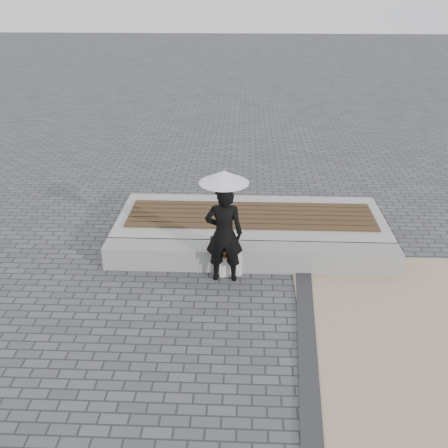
{
  "coord_description": "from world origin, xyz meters",
  "views": [
    {
      "loc": [
        -0.14,
        -6.02,
        4.53
      ],
      "look_at": [
        -0.44,
        1.21,
        1.0
      ],
      "focal_mm": 41.24,
      "sensor_mm": 36.0,
      "label": 1
    }
  ],
  "objects_px": {
    "seating_ledge": "(251,257)",
    "parasol": "(224,177)",
    "woman": "(224,234)",
    "canvas_tote": "(230,264)",
    "handbag": "(221,244)"
  },
  "relations": [
    {
      "from": "handbag",
      "to": "seating_ledge",
      "type": "bearing_deg",
      "value": 13.2
    },
    {
      "from": "parasol",
      "to": "canvas_tote",
      "type": "relative_size",
      "value": 2.46
    },
    {
      "from": "seating_ledge",
      "to": "parasol",
      "type": "height_order",
      "value": "parasol"
    },
    {
      "from": "seating_ledge",
      "to": "handbag",
      "type": "xyz_separation_m",
      "value": [
        -0.51,
        -0.17,
        0.32
      ]
    },
    {
      "from": "canvas_tote",
      "to": "seating_ledge",
      "type": "bearing_deg",
      "value": 24.9
    },
    {
      "from": "parasol",
      "to": "canvas_tote",
      "type": "distance_m",
      "value": 1.6
    },
    {
      "from": "handbag",
      "to": "canvas_tote",
      "type": "xyz_separation_m",
      "value": [
        0.16,
        -0.1,
        -0.32
      ]
    },
    {
      "from": "seating_ledge",
      "to": "woman",
      "type": "xyz_separation_m",
      "value": [
        -0.44,
        -0.39,
        0.62
      ]
    },
    {
      "from": "handbag",
      "to": "canvas_tote",
      "type": "distance_m",
      "value": 0.37
    },
    {
      "from": "seating_ledge",
      "to": "parasol",
      "type": "xyz_separation_m",
      "value": [
        -0.44,
        -0.39,
        1.59
      ]
    },
    {
      "from": "handbag",
      "to": "canvas_tote",
      "type": "relative_size",
      "value": 0.86
    },
    {
      "from": "woman",
      "to": "seating_ledge",
      "type": "bearing_deg",
      "value": -139.42
    },
    {
      "from": "woman",
      "to": "handbag",
      "type": "relative_size",
      "value": 4.85
    },
    {
      "from": "handbag",
      "to": "parasol",
      "type": "bearing_deg",
      "value": -78.4
    },
    {
      "from": "woman",
      "to": "canvas_tote",
      "type": "xyz_separation_m",
      "value": [
        0.09,
        0.13,
        -0.63
      ]
    }
  ]
}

